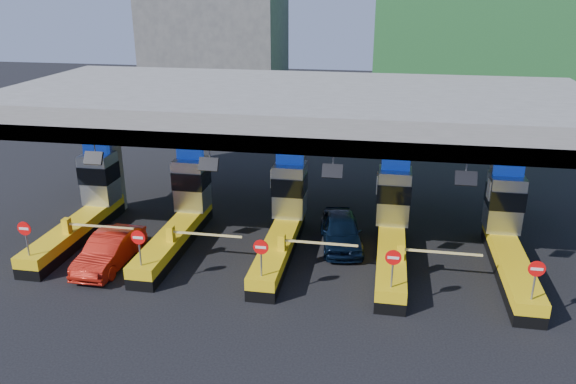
# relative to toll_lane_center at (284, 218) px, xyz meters

# --- Properties ---
(ground) EXTENTS (120.00, 120.00, 0.00)m
(ground) POSITION_rel_toll_lane_center_xyz_m (-0.00, -0.28, -1.40)
(ground) COLOR black
(ground) RESTS_ON ground
(toll_canopy) EXTENTS (28.00, 12.09, 7.00)m
(toll_canopy) POSITION_rel_toll_lane_center_xyz_m (-0.00, 2.59, 4.74)
(toll_canopy) COLOR slate
(toll_canopy) RESTS_ON ground
(toll_lane_far_left) EXTENTS (4.43, 8.00, 4.16)m
(toll_lane_far_left) POSITION_rel_toll_lane_center_xyz_m (-10.00, 0.00, 0.00)
(toll_lane_far_left) COLOR black
(toll_lane_far_left) RESTS_ON ground
(toll_lane_left) EXTENTS (4.43, 8.00, 4.16)m
(toll_lane_left) POSITION_rel_toll_lane_center_xyz_m (-5.00, 0.00, 0.00)
(toll_lane_left) COLOR black
(toll_lane_left) RESTS_ON ground
(toll_lane_center) EXTENTS (4.43, 8.00, 4.16)m
(toll_lane_center) POSITION_rel_toll_lane_center_xyz_m (0.00, 0.00, 0.00)
(toll_lane_center) COLOR black
(toll_lane_center) RESTS_ON ground
(toll_lane_right) EXTENTS (4.43, 8.00, 4.16)m
(toll_lane_right) POSITION_rel_toll_lane_center_xyz_m (5.00, 0.00, 0.00)
(toll_lane_right) COLOR black
(toll_lane_right) RESTS_ON ground
(toll_lane_far_right) EXTENTS (4.43, 8.00, 4.16)m
(toll_lane_far_right) POSITION_rel_toll_lane_center_xyz_m (10.00, 0.00, 0.00)
(toll_lane_far_right) COLOR black
(toll_lane_far_right) RESTS_ON ground
(bg_building_concrete) EXTENTS (14.00, 10.00, 18.00)m
(bg_building_concrete) POSITION_rel_toll_lane_center_xyz_m (-14.00, 35.72, 7.60)
(bg_building_concrete) COLOR #4C4C49
(bg_building_concrete) RESTS_ON ground
(van) EXTENTS (2.58, 4.79, 1.55)m
(van) POSITION_rel_toll_lane_center_xyz_m (2.65, 0.48, -0.62)
(van) COLOR black
(van) RESTS_ON ground
(red_car) EXTENTS (1.60, 4.44, 1.46)m
(red_car) POSITION_rel_toll_lane_center_xyz_m (-7.20, -3.33, -0.67)
(red_car) COLOR #9C160C
(red_car) RESTS_ON ground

